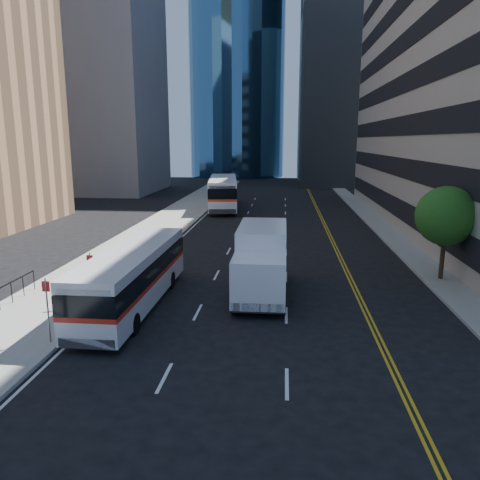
{
  "coord_description": "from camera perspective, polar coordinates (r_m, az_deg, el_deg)",
  "views": [
    {
      "loc": [
        0.28,
        -17.75,
        7.62
      ],
      "look_at": [
        -1.83,
        4.74,
        2.8
      ],
      "focal_mm": 35.0,
      "sensor_mm": 36.0,
      "label": 1
    }
  ],
  "objects": [
    {
      "name": "ground",
      "position": [
        19.32,
        4.17,
        -11.22
      ],
      "size": [
        160.0,
        160.0,
        0.0
      ],
      "primitive_type": "plane",
      "color": "black",
      "rests_on": "ground"
    },
    {
      "name": "sidewalk_west",
      "position": [
        44.73,
        -8.67,
        2.2
      ],
      "size": [
        5.0,
        90.0,
        0.15
      ],
      "primitive_type": "cube",
      "color": "gray",
      "rests_on": "ground"
    },
    {
      "name": "sidewalk_east",
      "position": [
        44.28,
        16.64,
        1.73
      ],
      "size": [
        2.0,
        90.0,
        0.15
      ],
      "primitive_type": "cube",
      "color": "gray",
      "rests_on": "ground"
    },
    {
      "name": "office_tower_north",
      "position": [
        94.18,
        17.8,
        25.27
      ],
      "size": [
        30.0,
        28.0,
        60.0
      ],
      "primitive_type": "cube",
      "color": "gray",
      "rests_on": "ground"
    },
    {
      "name": "midrise_west",
      "position": [
        75.91,
        -17.55,
        19.0
      ],
      "size": [
        18.0,
        18.0,
        35.0
      ],
      "primitive_type": "cube",
      "color": "gray",
      "rests_on": "ground"
    },
    {
      "name": "street_tree",
      "position": [
        27.47,
        23.83,
        2.69
      ],
      "size": [
        3.2,
        3.2,
        5.1
      ],
      "color": "#332114",
      "rests_on": "sidewalk_east"
    },
    {
      "name": "bus_front",
      "position": [
        22.28,
        -12.89,
        -4.2
      ],
      "size": [
        2.4,
        10.7,
        2.75
      ],
      "rotation": [
        0.0,
        0.0,
        -0.01
      ],
      "color": "silver",
      "rests_on": "ground"
    },
    {
      "name": "bus_rear",
      "position": [
        53.47,
        -2.07,
        5.9
      ],
      "size": [
        4.53,
        13.76,
        3.48
      ],
      "rotation": [
        0.0,
        0.0,
        0.12
      ],
      "color": "white",
      "rests_on": "ground"
    },
    {
      "name": "box_truck",
      "position": [
        23.38,
        2.64,
        -2.45
      ],
      "size": [
        2.45,
        7.02,
        3.36
      ],
      "rotation": [
        0.0,
        0.0,
        0.0
      ],
      "color": "white",
      "rests_on": "ground"
    }
  ]
}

